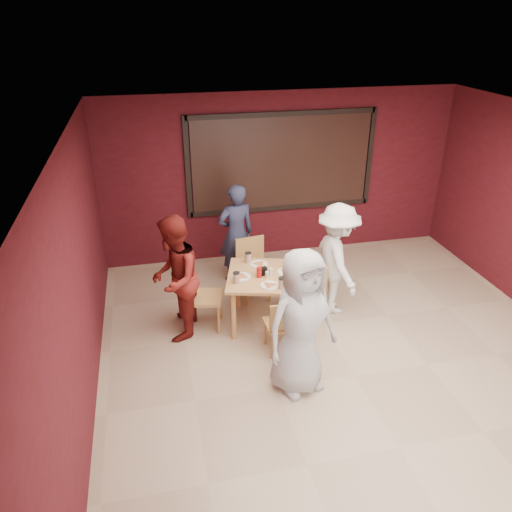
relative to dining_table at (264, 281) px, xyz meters
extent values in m
plane|color=tan|center=(0.81, -1.34, -0.67)|extent=(7.00, 7.00, 0.00)
cube|color=black|center=(0.81, 2.11, 0.98)|extent=(3.00, 0.02, 1.50)
cube|color=tan|center=(0.00, 0.00, 0.07)|extent=(1.18, 1.18, 0.04)
cylinder|color=tan|center=(-0.27, 0.47, -0.31)|extent=(0.07, 0.07, 0.72)
cylinder|color=tan|center=(0.47, 0.27, -0.31)|extent=(0.07, 0.07, 0.72)
cylinder|color=tan|center=(-0.47, -0.27, -0.31)|extent=(0.07, 0.07, 0.72)
cylinder|color=tan|center=(0.27, -0.47, -0.31)|extent=(0.07, 0.07, 0.72)
cylinder|color=white|center=(0.00, -0.30, 0.10)|extent=(0.24, 0.24, 0.01)
cone|color=gold|center=(0.00, -0.30, 0.11)|extent=(0.22, 0.22, 0.02)
cylinder|color=beige|center=(0.13, -0.40, 0.16)|extent=(0.09, 0.09, 0.14)
cylinder|color=black|center=(0.13, -0.40, 0.24)|extent=(0.09, 0.09, 0.01)
cylinder|color=white|center=(0.00, 0.31, 0.10)|extent=(0.24, 0.24, 0.01)
cone|color=gold|center=(0.00, 0.31, 0.11)|extent=(0.22, 0.22, 0.02)
cylinder|color=beige|center=(-0.13, 0.40, 0.16)|extent=(0.09, 0.09, 0.14)
cylinder|color=black|center=(-0.13, 0.40, 0.24)|extent=(0.09, 0.09, 0.01)
cylinder|color=white|center=(-0.30, 0.00, 0.10)|extent=(0.24, 0.24, 0.01)
cone|color=gold|center=(-0.30, 0.00, 0.11)|extent=(0.22, 0.22, 0.02)
cylinder|color=beige|center=(-0.40, -0.13, 0.16)|extent=(0.09, 0.09, 0.14)
cylinder|color=black|center=(-0.40, -0.13, 0.24)|extent=(0.09, 0.09, 0.01)
cylinder|color=white|center=(0.31, 0.00, 0.10)|extent=(0.24, 0.24, 0.01)
cone|color=gold|center=(0.31, 0.00, 0.11)|extent=(0.22, 0.22, 0.02)
cylinder|color=beige|center=(0.40, 0.13, 0.16)|extent=(0.09, 0.09, 0.14)
cylinder|color=black|center=(0.40, 0.13, 0.24)|extent=(0.09, 0.09, 0.01)
cylinder|color=beige|center=(0.08, -0.03, 0.14)|extent=(0.06, 0.06, 0.10)
cylinder|color=beige|center=(0.02, -0.08, 0.14)|extent=(0.05, 0.05, 0.08)
cylinder|color=#B40C0C|center=(-0.08, -0.05, 0.17)|extent=(0.07, 0.07, 0.15)
cube|color=black|center=(-0.03, -0.01, 0.15)|extent=(0.14, 0.10, 0.11)
cube|color=#C4834C|center=(0.06, -0.63, -0.28)|extent=(0.39, 0.39, 0.04)
cylinder|color=#C4834C|center=(0.21, -0.48, -0.49)|extent=(0.03, 0.03, 0.37)
cylinder|color=#C4834C|center=(-0.10, -0.49, -0.49)|extent=(0.03, 0.03, 0.37)
cylinder|color=#C4834C|center=(0.22, -0.78, -0.49)|extent=(0.03, 0.03, 0.37)
cylinder|color=#C4834C|center=(-0.09, -0.79, -0.49)|extent=(0.03, 0.03, 0.37)
cube|color=#C4834C|center=(0.07, -0.80, -0.07)|extent=(0.38, 0.04, 0.36)
cube|color=#C4834C|center=(0.02, 0.69, -0.22)|extent=(0.50, 0.50, 0.04)
cylinder|color=#C4834C|center=(-0.13, 0.49, -0.45)|extent=(0.04, 0.04, 0.43)
cylinder|color=#C4834C|center=(0.22, 0.54, -0.45)|extent=(0.04, 0.04, 0.43)
cylinder|color=#C4834C|center=(-0.18, 0.84, -0.45)|extent=(0.04, 0.04, 0.43)
cylinder|color=#C4834C|center=(0.17, 0.89, -0.45)|extent=(0.04, 0.04, 0.43)
cube|color=#C4834C|center=(-0.01, 0.89, 0.04)|extent=(0.44, 0.10, 0.42)
cube|color=#C4834C|center=(-0.79, 0.10, -0.21)|extent=(0.53, 0.53, 0.04)
cylinder|color=#C4834C|center=(-0.65, -0.12, -0.45)|extent=(0.04, 0.04, 0.44)
cylinder|color=#C4834C|center=(-0.57, 0.23, -0.45)|extent=(0.04, 0.04, 0.44)
cylinder|color=#C4834C|center=(-1.00, -0.04, -0.45)|extent=(0.04, 0.04, 0.44)
cylinder|color=#C4834C|center=(-0.92, 0.31, -0.45)|extent=(0.04, 0.04, 0.44)
cube|color=#C4834C|center=(-0.98, 0.14, 0.05)|extent=(0.13, 0.45, 0.43)
cube|color=#C4834C|center=(0.61, 0.02, -0.26)|extent=(0.50, 0.50, 0.04)
cylinder|color=#C4834C|center=(0.41, 0.13, -0.47)|extent=(0.03, 0.03, 0.39)
cylinder|color=#C4834C|center=(0.50, -0.18, -0.47)|extent=(0.03, 0.03, 0.39)
cylinder|color=#C4834C|center=(0.72, 0.22, -0.47)|extent=(0.03, 0.03, 0.39)
cylinder|color=#C4834C|center=(0.81, -0.09, -0.47)|extent=(0.03, 0.03, 0.39)
cube|color=#C4834C|center=(0.79, 0.07, -0.03)|extent=(0.15, 0.39, 0.38)
imported|color=#B0B0B0|center=(0.09, -1.34, 0.20)|extent=(0.98, 0.79, 1.75)
imported|color=#2B2F4D|center=(-0.13, 1.31, 0.13)|extent=(0.65, 0.49, 1.60)
imported|color=maroon|center=(-1.18, 0.01, 0.17)|extent=(0.82, 0.95, 1.69)
imported|color=white|center=(1.07, 0.12, 0.14)|extent=(0.64, 1.07, 1.62)
camera|label=1|loc=(-1.38, -5.66, 3.29)|focal=35.00mm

